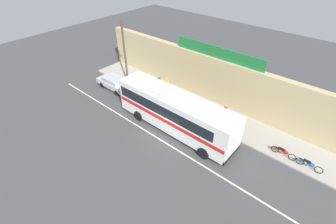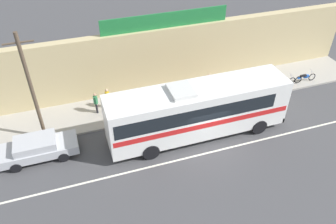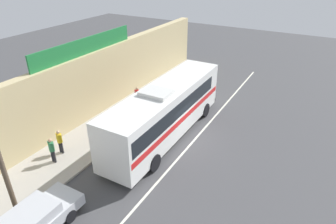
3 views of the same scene
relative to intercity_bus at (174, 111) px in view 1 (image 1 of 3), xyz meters
The scene contains 13 objects.
ground_plane 2.35m from the intercity_bus, 74.44° to the right, with size 70.00×70.00×0.00m, color #444447.
sidewalk_slab 4.59m from the intercity_bus, 85.87° to the left, with size 30.00×3.60×0.14m, color #A8A399.
storefront_facade 6.29m from the intercity_bus, 87.28° to the left, with size 30.00×0.70×4.80m, color tan.
storefront_billboard 7.09m from the intercity_bus, 89.56° to the left, with size 9.27×0.12×1.10m, color #1E7538.
road_center_stripe 2.80m from the intercity_bus, 80.94° to the right, with size 30.00×0.14×0.01m, color silver.
intercity_bus is the anchor object (origin of this frame).
parked_car 9.84m from the intercity_bus, behind, with size 4.58×1.86×1.37m.
utility_pole 9.84m from the intercity_bus, 163.78° to the left, with size 1.60×0.22×7.19m.
motorcycle_orange 9.28m from the intercity_bus, 18.99° to the left, with size 1.95×0.56×0.94m.
motorcycle_green 11.07m from the intercity_bus, 15.67° to the left, with size 1.92×0.56×0.94m.
pedestrian_far_left 7.18m from the intercity_bus, 143.48° to the left, with size 0.30×0.48×1.59m.
pedestrian_near_shop 6.72m from the intercity_bus, 136.92° to the left, with size 0.30×0.48×1.57m.
pedestrian_far_right 5.06m from the intercity_bus, 56.56° to the left, with size 0.30×0.48×1.57m.
Camera 1 is at (10.09, -11.78, 14.22)m, focal length 25.52 mm.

